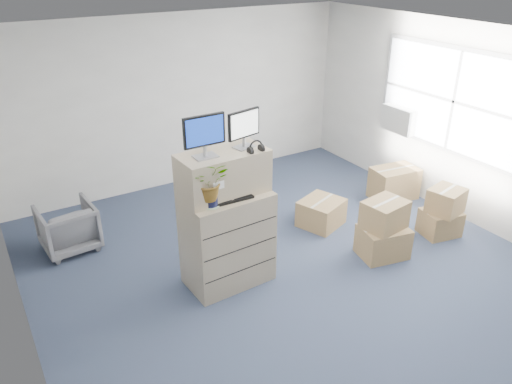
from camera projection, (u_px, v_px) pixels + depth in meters
The scene contains 19 objects.
ground at pixel (303, 282), 6.10m from camera, with size 7.00×7.00×0.00m, color #283248.
wall_back at pixel (180, 102), 8.17m from camera, with size 6.00×0.02×2.80m, color #B9B7B0.
wall_right at pixel (484, 131), 6.88m from camera, with size 0.02×7.00×2.80m, color #B9B7B0.
window at pixel (455, 101), 7.11m from camera, with size 0.07×2.72×1.52m.
ac_unit at pixel (400, 119), 7.98m from camera, with size 0.24×0.60×0.40m, color silver.
filing_cabinet_lower at pixel (228, 239), 5.88m from camera, with size 1.00×0.61×1.16m, color tan.
filing_cabinet_upper at pixel (223, 173), 5.56m from camera, with size 1.00×0.50×0.50m, color tan.
monitor_left at pixel (204, 134), 5.21m from camera, with size 0.47×0.18×0.47m.
monitor_right at pixel (244, 127), 5.47m from camera, with size 0.43×0.21×0.43m.
headphones at pixel (256, 148), 5.44m from camera, with size 0.18×0.18×0.02m, color black.
keyboard at pixel (230, 198), 5.52m from camera, with size 0.50×0.21×0.03m, color black.
mouse at pixel (256, 190), 5.70m from camera, with size 0.11×0.07×0.04m, color silver.
water_bottle at pixel (230, 182), 5.62m from camera, with size 0.07×0.07×0.26m, color gray.
phone_dock at pixel (218, 192), 5.58m from camera, with size 0.07×0.06×0.15m.
external_drive at pixel (243, 181), 5.88m from camera, with size 0.20×0.15×0.06m, color black.
tissue_box at pixel (251, 176), 5.83m from camera, with size 0.26×0.13×0.10m, color #3D7CD0.
potted_plant at pixel (210, 185), 5.28m from camera, with size 0.52×0.55×0.43m.
office_chair at pixel (68, 225), 6.63m from camera, with size 0.69×0.64×0.71m, color #55555A.
cardboard_boxes at pixel (387, 209), 7.16m from camera, with size 2.30×1.72×0.78m.
Camera 1 is at (-3.09, -3.96, 3.68)m, focal length 35.00 mm.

